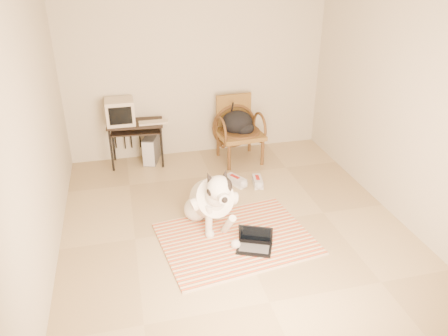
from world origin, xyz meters
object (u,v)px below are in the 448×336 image
object	(u,v)px
computer_desk	(136,129)
rattan_chair	(239,129)
crt_monitor	(120,112)
pc_tower	(151,149)
dog	(212,200)
backpack	(238,123)
laptop	(255,242)

from	to	relation	value
computer_desk	rattan_chair	size ratio (longest dim) A/B	0.85
computer_desk	rattan_chair	xyz separation A→B (m)	(1.55, -0.18, -0.08)
crt_monitor	pc_tower	distance (m)	0.77
crt_monitor	pc_tower	world-z (taller)	crt_monitor
crt_monitor	pc_tower	size ratio (longest dim) A/B	0.85
dog	crt_monitor	distance (m)	2.22
pc_tower	backpack	distance (m)	1.41
crt_monitor	backpack	xyz separation A→B (m)	(1.72, -0.27, -0.24)
computer_desk	laptop	bearing A→B (deg)	-65.96
computer_desk	pc_tower	distance (m)	0.43
laptop	computer_desk	size ratio (longest dim) A/B	0.54
crt_monitor	rattan_chair	xyz separation A→B (m)	(1.75, -0.21, -0.36)
pc_tower	computer_desk	bearing A→B (deg)	-165.73
rattan_chair	pc_tower	bearing A→B (deg)	170.18
computer_desk	backpack	xyz separation A→B (m)	(1.52, -0.24, 0.04)
pc_tower	rattan_chair	xyz separation A→B (m)	(1.34, -0.23, 0.29)
computer_desk	crt_monitor	world-z (taller)	crt_monitor
computer_desk	backpack	world-z (taller)	backpack
computer_desk	rattan_chair	bearing A→B (deg)	-6.54
laptop	rattan_chair	distance (m)	2.38
laptop	pc_tower	xyz separation A→B (m)	(-0.89, 2.53, 0.12)
dog	crt_monitor	world-z (taller)	crt_monitor
backpack	crt_monitor	bearing A→B (deg)	171.02
crt_monitor	backpack	world-z (taller)	crt_monitor
dog	pc_tower	world-z (taller)	dog
laptop	backpack	size ratio (longest dim) A/B	0.95
dog	rattan_chair	world-z (taller)	rattan_chair
dog	backpack	world-z (taller)	dog
crt_monitor	backpack	size ratio (longest dim) A/B	0.85
crt_monitor	computer_desk	bearing A→B (deg)	-8.69
laptop	backpack	world-z (taller)	backpack
computer_desk	crt_monitor	bearing A→B (deg)	171.31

